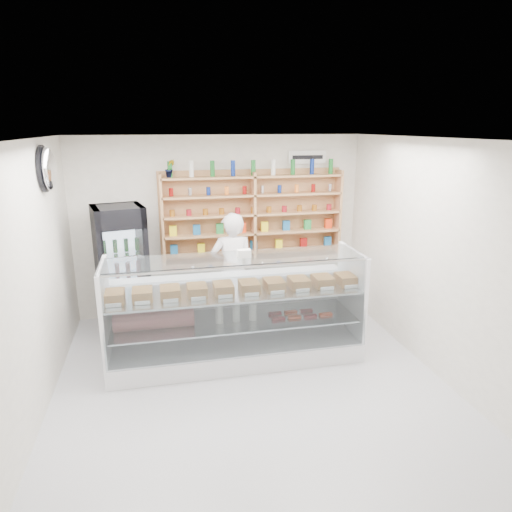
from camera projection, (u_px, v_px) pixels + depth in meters
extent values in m
plane|color=#B6B5BB|center=(254.00, 389.00, 5.26)|extent=(5.00, 5.00, 0.00)
plane|color=white|center=(253.00, 139.00, 4.49)|extent=(5.00, 5.00, 0.00)
plane|color=silver|center=(221.00, 226.00, 7.22)|extent=(4.50, 0.00, 4.50)
plane|color=silver|center=(348.00, 412.00, 2.53)|extent=(4.50, 0.00, 4.50)
plane|color=silver|center=(27.00, 290.00, 4.41)|extent=(0.00, 5.00, 5.00)
plane|color=silver|center=(441.00, 261.00, 5.34)|extent=(0.00, 5.00, 5.00)
cube|color=white|center=(236.00, 349.00, 5.93)|extent=(3.19, 0.90, 0.27)
cube|color=white|center=(230.00, 304.00, 6.20)|extent=(3.19, 0.05, 0.67)
cube|color=silver|center=(236.00, 320.00, 5.82)|extent=(3.06, 0.79, 0.02)
cube|color=silver|center=(235.00, 291.00, 5.71)|extent=(3.12, 0.83, 0.02)
cube|color=silver|center=(242.00, 313.00, 5.33)|extent=(3.12, 0.13, 1.11)
cube|color=silver|center=(235.00, 258.00, 5.53)|extent=(3.12, 0.63, 0.01)
imported|color=silver|center=(232.00, 271.00, 6.69)|extent=(0.66, 0.45, 1.75)
cube|color=black|center=(122.00, 271.00, 6.51)|extent=(0.80, 0.79, 1.87)
cube|color=#2A0433|center=(111.00, 220.00, 6.00)|extent=(0.65, 0.17, 0.26)
cube|color=silver|center=(116.00, 284.00, 6.22)|extent=(0.55, 0.13, 1.48)
cube|color=tan|center=(162.00, 218.00, 6.83)|extent=(0.04, 0.28, 1.33)
cube|color=tan|center=(253.00, 215.00, 7.12)|extent=(0.04, 0.28, 1.33)
cube|color=tan|center=(337.00, 211.00, 7.41)|extent=(0.04, 0.28, 1.33)
cube|color=tan|center=(253.00, 251.00, 7.29)|extent=(2.80, 0.28, 0.03)
cube|color=tan|center=(253.00, 233.00, 7.20)|extent=(2.80, 0.28, 0.03)
cube|color=tan|center=(253.00, 214.00, 7.12)|extent=(2.80, 0.28, 0.03)
cube|color=tan|center=(253.00, 195.00, 7.04)|extent=(2.80, 0.28, 0.03)
cube|color=tan|center=(253.00, 177.00, 6.96)|extent=(2.80, 0.28, 0.03)
imported|color=#1E6626|center=(170.00, 168.00, 6.66)|extent=(0.16, 0.14, 0.26)
ellipsoid|color=silver|center=(48.00, 169.00, 5.26)|extent=(0.15, 0.50, 0.50)
cube|color=white|center=(307.00, 157.00, 7.19)|extent=(0.62, 0.03, 0.20)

